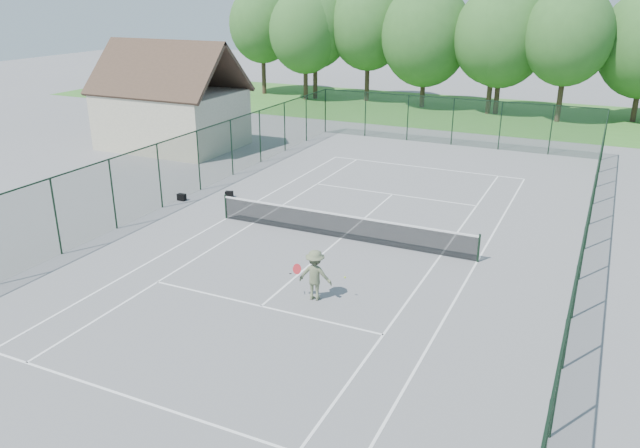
% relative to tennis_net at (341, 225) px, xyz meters
% --- Properties ---
extents(ground, '(140.00, 140.00, 0.00)m').
position_rel_tennis_net_xyz_m(ground, '(0.00, 0.00, -0.58)').
color(ground, gray).
rests_on(ground, ground).
extents(grass_far, '(80.00, 16.00, 0.01)m').
position_rel_tennis_net_xyz_m(grass_far, '(0.00, 30.00, -0.57)').
color(grass_far, '#41802E').
rests_on(grass_far, ground).
extents(court_lines, '(11.05, 23.85, 0.01)m').
position_rel_tennis_net_xyz_m(court_lines, '(0.00, 0.00, -0.57)').
color(court_lines, white).
rests_on(court_lines, ground).
extents(tennis_net, '(11.08, 0.08, 1.10)m').
position_rel_tennis_net_xyz_m(tennis_net, '(0.00, 0.00, 0.00)').
color(tennis_net, black).
rests_on(tennis_net, ground).
extents(fence_enclosure, '(18.05, 36.05, 3.02)m').
position_rel_tennis_net_xyz_m(fence_enclosure, '(0.00, 0.00, 0.98)').
color(fence_enclosure, '#173521').
rests_on(fence_enclosure, ground).
extents(utility_building, '(8.60, 6.27, 6.63)m').
position_rel_tennis_net_xyz_m(utility_building, '(-16.00, 10.00, 2.54)').
color(utility_building, beige).
rests_on(utility_building, ground).
extents(tree_line_far, '(39.40, 6.40, 9.70)m').
position_rel_tennis_net_xyz_m(tree_line_far, '(0.00, 30.00, 5.42)').
color(tree_line_far, '#442F23').
rests_on(tree_line_far, ground).
extents(sports_bag_a, '(0.41, 0.25, 0.32)m').
position_rel_tennis_net_xyz_m(sports_bag_a, '(-8.82, 1.22, -0.42)').
color(sports_bag_a, black).
rests_on(sports_bag_a, ground).
extents(sports_bag_b, '(0.42, 0.33, 0.29)m').
position_rel_tennis_net_xyz_m(sports_bag_b, '(-7.05, 2.63, -0.43)').
color(sports_bag_b, black).
rests_on(sports_bag_b, ground).
extents(tennis_player, '(1.78, 0.85, 1.70)m').
position_rel_tennis_net_xyz_m(tennis_player, '(1.33, -5.19, 0.27)').
color(tennis_player, '#636B4B').
rests_on(tennis_player, ground).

